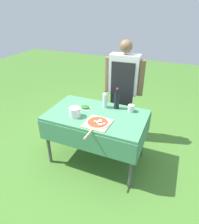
% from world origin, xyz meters
% --- Properties ---
extents(ground_plane, '(12.00, 12.00, 0.00)m').
position_xyz_m(ground_plane, '(0.00, 0.00, 0.00)').
color(ground_plane, '#477A2D').
extents(prep_table, '(1.33, 0.80, 0.77)m').
position_xyz_m(prep_table, '(0.00, 0.00, 0.68)').
color(prep_table, '#478960').
rests_on(prep_table, ground).
extents(person_cook, '(0.61, 0.22, 1.62)m').
position_xyz_m(person_cook, '(0.15, 0.72, 0.96)').
color(person_cook, '#4C4C51').
rests_on(person_cook, ground).
extents(pizza_on_peel, '(0.32, 0.51, 0.05)m').
position_xyz_m(pizza_on_peel, '(0.11, -0.23, 0.79)').
color(pizza_on_peel, '#D1B27F').
rests_on(pizza_on_peel, prep_table).
extents(oil_bottle, '(0.07, 0.07, 0.30)m').
position_xyz_m(oil_bottle, '(0.19, 0.26, 0.89)').
color(oil_bottle, black).
rests_on(oil_bottle, prep_table).
extents(water_bottle, '(0.07, 0.07, 0.26)m').
position_xyz_m(water_bottle, '(0.03, 0.22, 0.89)').
color(water_bottle, silver).
rests_on(water_bottle, prep_table).
extents(herb_container, '(0.16, 0.12, 0.04)m').
position_xyz_m(herb_container, '(-0.21, 0.08, 0.79)').
color(herb_container, silver).
rests_on(herb_container, prep_table).
extents(mixing_tub, '(0.15, 0.15, 0.13)m').
position_xyz_m(mixing_tub, '(-0.23, -0.16, 0.83)').
color(mixing_tub, silver).
rests_on(mixing_tub, prep_table).
extents(sauce_jar, '(0.09, 0.09, 0.09)m').
position_xyz_m(sauce_jar, '(0.40, 0.25, 0.81)').
color(sauce_jar, silver).
rests_on(sauce_jar, prep_table).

